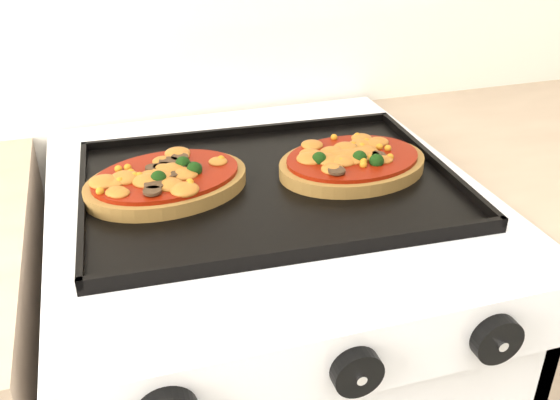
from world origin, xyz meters
name	(u,v)px	position (x,y,z in m)	size (l,w,h in m)	color
control_panel	(347,359)	(0.02, 1.39, 0.85)	(0.60, 0.02, 0.09)	white
knob_center	(357,372)	(0.03, 1.37, 0.85)	(0.05, 0.05, 0.02)	black
knob_right	(497,339)	(0.19, 1.37, 0.85)	(0.06, 0.06, 0.02)	black
baking_tray	(269,182)	(0.03, 1.68, 0.92)	(0.51, 0.38, 0.02)	black
pizza_left	(167,179)	(-0.11, 1.70, 0.94)	(0.22, 0.16, 0.03)	brown
pizza_right	(352,161)	(0.15, 1.68, 0.94)	(0.22, 0.16, 0.03)	brown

